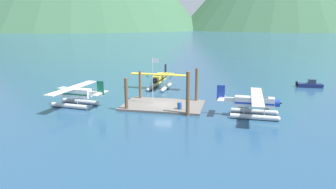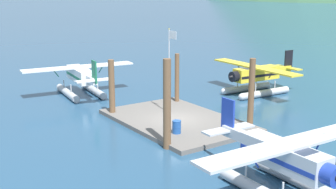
{
  "view_description": "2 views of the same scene",
  "coord_description": "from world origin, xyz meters",
  "px_view_note": "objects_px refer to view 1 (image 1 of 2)",
  "views": [
    {
      "loc": [
        9.4,
        -41.52,
        11.66
      ],
      "look_at": [
        0.16,
        2.62,
        1.13
      ],
      "focal_mm": 33.48,
      "sensor_mm": 36.0,
      "label": 1
    },
    {
      "loc": [
        25.14,
        -18.05,
        9.68
      ],
      "look_at": [
        -1.11,
        -0.02,
        1.94
      ],
      "focal_mm": 46.62,
      "sensor_mm": 36.0,
      "label": 2
    }
  ],
  "objects_px": {
    "fuel_drum": "(180,106)",
    "mooring_buoy": "(267,106)",
    "flagpole": "(153,75)",
    "seaplane_yellow_bow_left": "(159,80)",
    "boat_navy_open_east": "(311,85)",
    "seaplane_white_port_aft": "(75,95)",
    "seaplane_silver_stbd_aft": "(254,105)"
  },
  "relations": [
    {
      "from": "seaplane_yellow_bow_left",
      "to": "seaplane_silver_stbd_aft",
      "type": "distance_m",
      "value": 20.82
    },
    {
      "from": "fuel_drum",
      "to": "seaplane_silver_stbd_aft",
      "type": "height_order",
      "value": "seaplane_silver_stbd_aft"
    },
    {
      "from": "flagpole",
      "to": "seaplane_yellow_bow_left",
      "type": "height_order",
      "value": "flagpole"
    },
    {
      "from": "mooring_buoy",
      "to": "seaplane_yellow_bow_left",
      "type": "xyz_separation_m",
      "value": [
        -17.48,
        9.93,
        1.17
      ]
    },
    {
      "from": "mooring_buoy",
      "to": "boat_navy_open_east",
      "type": "xyz_separation_m",
      "value": [
        9.13,
        16.8,
        0.08
      ]
    },
    {
      "from": "boat_navy_open_east",
      "to": "fuel_drum",
      "type": "bearing_deg",
      "value": -135.58
    },
    {
      "from": "boat_navy_open_east",
      "to": "seaplane_silver_stbd_aft",
      "type": "bearing_deg",
      "value": -118.16
    },
    {
      "from": "fuel_drum",
      "to": "mooring_buoy",
      "type": "distance_m",
      "value": 12.08
    },
    {
      "from": "flagpole",
      "to": "seaplane_white_port_aft",
      "type": "relative_size",
      "value": 0.62
    },
    {
      "from": "mooring_buoy",
      "to": "seaplane_silver_stbd_aft",
      "type": "relative_size",
      "value": 0.08
    },
    {
      "from": "flagpole",
      "to": "boat_navy_open_east",
      "type": "height_order",
      "value": "flagpole"
    },
    {
      "from": "mooring_buoy",
      "to": "seaplane_yellow_bow_left",
      "type": "relative_size",
      "value": 0.08
    },
    {
      "from": "seaplane_yellow_bow_left",
      "to": "boat_navy_open_east",
      "type": "bearing_deg",
      "value": 14.47
    },
    {
      "from": "seaplane_silver_stbd_aft",
      "to": "boat_navy_open_east",
      "type": "xyz_separation_m",
      "value": [
        11.14,
        20.8,
        -1.09
      ]
    },
    {
      "from": "mooring_buoy",
      "to": "boat_navy_open_east",
      "type": "bearing_deg",
      "value": 61.49
    },
    {
      "from": "flagpole",
      "to": "mooring_buoy",
      "type": "relative_size",
      "value": 7.98
    },
    {
      "from": "seaplane_silver_stbd_aft",
      "to": "seaplane_white_port_aft",
      "type": "xyz_separation_m",
      "value": [
        -24.46,
        0.15,
        0.0
      ]
    },
    {
      "from": "mooring_buoy",
      "to": "seaplane_yellow_bow_left",
      "type": "distance_m",
      "value": 20.14
    },
    {
      "from": "seaplane_white_port_aft",
      "to": "boat_navy_open_east",
      "type": "relative_size",
      "value": 2.15
    },
    {
      "from": "boat_navy_open_east",
      "to": "flagpole",
      "type": "bearing_deg",
      "value": -144.18
    },
    {
      "from": "seaplane_yellow_bow_left",
      "to": "seaplane_white_port_aft",
      "type": "distance_m",
      "value": 16.46
    },
    {
      "from": "fuel_drum",
      "to": "seaplane_white_port_aft",
      "type": "relative_size",
      "value": 0.08
    },
    {
      "from": "flagpole",
      "to": "mooring_buoy",
      "type": "height_order",
      "value": "flagpole"
    },
    {
      "from": "fuel_drum",
      "to": "seaplane_yellow_bow_left",
      "type": "height_order",
      "value": "seaplane_yellow_bow_left"
    },
    {
      "from": "seaplane_yellow_bow_left",
      "to": "seaplane_silver_stbd_aft",
      "type": "xyz_separation_m",
      "value": [
        15.47,
        -13.94,
        0.0
      ]
    },
    {
      "from": "seaplane_silver_stbd_aft",
      "to": "seaplane_white_port_aft",
      "type": "bearing_deg",
      "value": 179.65
    },
    {
      "from": "mooring_buoy",
      "to": "seaplane_white_port_aft",
      "type": "height_order",
      "value": "seaplane_white_port_aft"
    },
    {
      "from": "mooring_buoy",
      "to": "seaplane_yellow_bow_left",
      "type": "height_order",
      "value": "seaplane_yellow_bow_left"
    },
    {
      "from": "mooring_buoy",
      "to": "seaplane_white_port_aft",
      "type": "bearing_deg",
      "value": -171.72
    },
    {
      "from": "fuel_drum",
      "to": "mooring_buoy",
      "type": "xyz_separation_m",
      "value": [
        11.56,
        3.47,
        -0.33
      ]
    },
    {
      "from": "fuel_drum",
      "to": "seaplane_white_port_aft",
      "type": "distance_m",
      "value": 14.93
    },
    {
      "from": "fuel_drum",
      "to": "seaplane_yellow_bow_left",
      "type": "xyz_separation_m",
      "value": [
        -5.92,
        13.4,
        0.84
      ]
    }
  ]
}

